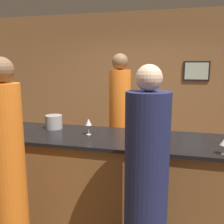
# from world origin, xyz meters

# --- Properties ---
(back_wall) EXTENTS (8.00, 0.08, 2.80)m
(back_wall) POSITION_xyz_m (0.00, 2.16, 1.40)
(back_wall) COLOR olive
(back_wall) RESTS_ON ground_plane
(bar_counter) EXTENTS (3.62, 0.80, 1.10)m
(bar_counter) POSITION_xyz_m (0.00, 0.00, 0.55)
(bar_counter) COLOR brown
(bar_counter) RESTS_ON ground_plane
(bartender) EXTENTS (0.29, 0.29, 2.01)m
(bartender) POSITION_xyz_m (-0.11, 0.80, 0.96)
(bartender) COLOR orange
(bartender) RESTS_ON ground_plane
(guest_0) EXTENTS (0.29, 0.29, 1.92)m
(guest_0) POSITION_xyz_m (-0.75, -0.76, 0.92)
(guest_0) COLOR orange
(guest_0) RESTS_ON ground_plane
(guest_1) EXTENTS (0.33, 0.33, 1.86)m
(guest_1) POSITION_xyz_m (0.43, -0.74, 0.87)
(guest_1) COLOR #1E234C
(guest_1) RESTS_ON ground_plane
(ice_bucket) EXTENTS (0.20, 0.20, 0.16)m
(ice_bucket) POSITION_xyz_m (-0.78, 0.17, 1.18)
(ice_bucket) COLOR #9E9993
(ice_bucket) RESTS_ON bar_counter
(wine_glass_2) EXTENTS (0.07, 0.07, 0.18)m
(wine_glass_2) POSITION_xyz_m (-0.29, 0.01, 1.23)
(wine_glass_2) COLOR silver
(wine_glass_2) RESTS_ON bar_counter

